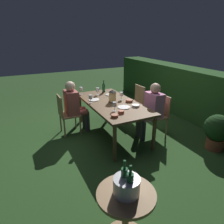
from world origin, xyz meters
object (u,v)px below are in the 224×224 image
Objects in this scene: plate_a at (124,107)px; potted_plant_by_hedge at (217,130)px; person_in_pink at (151,108)px; chair_side_left_a at (66,113)px; plate_b at (94,100)px; side_table at (126,209)px; chair_side_right_a at (135,101)px; person_in_rust at (75,105)px; bowl_dip at (129,101)px; green_bottle_on_table at (104,88)px; wine_glass_c at (115,105)px; bowl_salad at (136,106)px; wine_glass_e at (98,90)px; bowl_olives at (115,116)px; plate_c at (111,95)px; chair_side_right_b at (158,113)px; lantern_centerpiece at (112,95)px; wine_glass_b at (121,94)px; ice_bucket at (127,185)px; bowl_bread at (121,112)px; wine_glass_a at (91,97)px; dining_table at (112,104)px; wine_glass_d at (81,89)px.

potted_plant_by_hedge is (1.02, 1.42, -0.35)m from plate_a.
chair_side_left_a is (-0.90, -1.54, -0.15)m from person_in_pink.
side_table is at bearing -14.73° from plate_b.
chair_side_right_a is 1.96m from potted_plant_by_hedge.
bowl_dip is (0.59, 1.01, 0.12)m from person_in_rust.
green_bottle_on_table reaches higher than potted_plant_by_hedge.
wine_glass_c reaches higher than plate_a.
green_bottle_on_table is (-0.32, 0.83, 0.20)m from person_in_rust.
bowl_dip reaches higher than plate_a.
bowl_salad is 0.22× the size of potted_plant_by_hedge.
plate_b is 0.75m from bowl_dip.
wine_glass_e is 0.41m from plate_b.
person_in_rust is at bearing -162.93° from bowl_olives.
plate_c is at bearing -153.24° from person_in_pink.
lantern_centerpiece reaches higher than chair_side_right_b.
plate_b is at bearing 75.15° from chair_side_left_a.
wine_glass_b is 0.74× the size of plate_b.
person_in_rust reaches higher than ice_bucket.
side_table is (1.80, -1.82, -0.07)m from chair_side_right_b.
wine_glass_c is 1.51× the size of bowl_bread.
wine_glass_b is 1.51× the size of bowl_bread.
plate_a is 2.15× the size of bowl_bread.
chair_side_right_b is 3.00× the size of green_bottle_on_table.
plate_a reaches higher than side_table.
bowl_dip reaches higher than side_table.
wine_glass_b is at bearing 82.48° from wine_glass_a.
chair_side_right_a is 1.02m from wine_glass_e.
person_in_pink is 10.28× the size of bowl_bread.
bowl_salad is (0.90, 1.16, 0.27)m from chair_side_left_a.
wine_glass_e is at bearing 169.76° from bowl_olives.
bowl_bread is at bearing 153.10° from ice_bucket.
bowl_dip is at bearing 59.67° from person_in_rust.
lantern_centerpiece reaches higher than wine_glass_c.
green_bottle_on_table is (-0.77, 0.15, -0.04)m from lantern_centerpiece.
plate_c is 0.67× the size of ice_bucket.
lantern_centerpiece is 0.50m from wine_glass_c.
wine_glass_e is 0.70× the size of plate_a.
lantern_centerpiece reaches higher than dining_table.
wine_glass_c is 0.77m from plate_b.
wine_glass_b reaches higher than bowl_olives.
plate_c is at bearing 157.16° from side_table.
ice_bucket is at bearing -28.60° from plate_a.
bowl_dip is (-0.31, -0.54, 0.27)m from chair_side_right_b.
wine_glass_d is 1.58m from bowl_olives.
dining_table is at bearing -117.37° from chair_side_right_b.
person_in_rust is 5.01× the size of plate_c.
bowl_bread is (1.48, 0.25, -0.09)m from wine_glass_d.
person_in_pink reaches higher than bowl_dip.
green_bottle_on_table is 0.31m from plate_c.
plate_b is 2.65m from side_table.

